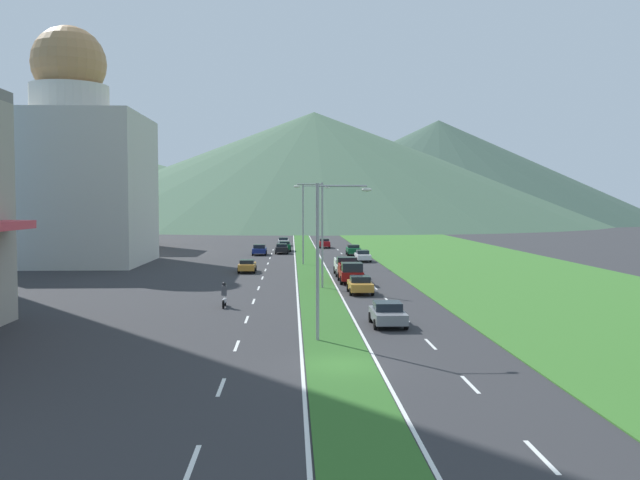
{
  "coord_description": "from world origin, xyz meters",
  "views": [
    {
      "loc": [
        -2.24,
        -31.84,
        7.49
      ],
      "look_at": [
        1.17,
        51.55,
        3.01
      ],
      "focal_mm": 39.6,
      "sensor_mm": 36.0,
      "label": 1
    }
  ],
  "objects_px": {
    "car_3": "(324,243)",
    "pickup_truck_1": "(345,266)",
    "street_lamp_far": "(306,219)",
    "car_1": "(363,256)",
    "car_8": "(353,250)",
    "car_0": "(360,285)",
    "car_5": "(283,241)",
    "street_lamp_mid": "(319,228)",
    "motorcycle_rider": "(224,297)",
    "car_2": "(247,266)",
    "street_lamp_near": "(324,250)",
    "car_7": "(285,246)",
    "car_9": "(282,248)",
    "pickup_truck_0": "(351,272)",
    "car_6": "(388,314)",
    "car_4": "(259,250)"
  },
  "relations": [
    {
      "from": "street_lamp_mid",
      "to": "car_8",
      "type": "height_order",
      "value": "street_lamp_mid"
    },
    {
      "from": "car_5",
      "to": "pickup_truck_1",
      "type": "bearing_deg",
      "value": -172.16
    },
    {
      "from": "car_8",
      "to": "pickup_truck_1",
      "type": "relative_size",
      "value": 0.75
    },
    {
      "from": "car_0",
      "to": "car_9",
      "type": "bearing_deg",
      "value": -171.19
    },
    {
      "from": "street_lamp_near",
      "to": "car_6",
      "type": "distance_m",
      "value": 7.44
    },
    {
      "from": "street_lamp_mid",
      "to": "car_4",
      "type": "bearing_deg",
      "value": 100.1
    },
    {
      "from": "pickup_truck_0",
      "to": "pickup_truck_1",
      "type": "relative_size",
      "value": 1.0
    },
    {
      "from": "car_2",
      "to": "car_7",
      "type": "distance_m",
      "value": 32.73
    },
    {
      "from": "car_6",
      "to": "car_9",
      "type": "distance_m",
      "value": 60.84
    },
    {
      "from": "car_3",
      "to": "motorcycle_rider",
      "type": "height_order",
      "value": "motorcycle_rider"
    },
    {
      "from": "car_1",
      "to": "car_7",
      "type": "distance_m",
      "value": 21.54
    },
    {
      "from": "car_8",
      "to": "pickup_truck_0",
      "type": "relative_size",
      "value": 0.75
    },
    {
      "from": "car_8",
      "to": "motorcycle_rider",
      "type": "bearing_deg",
      "value": -15.49
    },
    {
      "from": "car_8",
      "to": "pickup_truck_1",
      "type": "bearing_deg",
      "value": -6.74
    },
    {
      "from": "car_6",
      "to": "street_lamp_far",
      "type": "bearing_deg",
      "value": -174.49
    },
    {
      "from": "car_6",
      "to": "pickup_truck_1",
      "type": "relative_size",
      "value": 0.77
    },
    {
      "from": "car_1",
      "to": "car_9",
      "type": "xyz_separation_m",
      "value": [
        -10.44,
        13.84,
        0.02
      ]
    },
    {
      "from": "car_6",
      "to": "car_9",
      "type": "xyz_separation_m",
      "value": [
        -7.23,
        60.41,
        0.02
      ]
    },
    {
      "from": "car_3",
      "to": "pickup_truck_1",
      "type": "distance_m",
      "value": 43.91
    },
    {
      "from": "car_5",
      "to": "car_0",
      "type": "bearing_deg",
      "value": -173.78
    },
    {
      "from": "street_lamp_mid",
      "to": "car_8",
      "type": "distance_m",
      "value": 39.04
    },
    {
      "from": "car_1",
      "to": "car_3",
      "type": "bearing_deg",
      "value": -172.28
    },
    {
      "from": "street_lamp_far",
      "to": "car_7",
      "type": "relative_size",
      "value": 2.08
    },
    {
      "from": "car_5",
      "to": "car_6",
      "type": "bearing_deg",
      "value": -174.81
    },
    {
      "from": "street_lamp_mid",
      "to": "car_3",
      "type": "height_order",
      "value": "street_lamp_mid"
    },
    {
      "from": "car_5",
      "to": "pickup_truck_1",
      "type": "xyz_separation_m",
      "value": [
        6.88,
        -50.03,
        0.24
      ]
    },
    {
      "from": "car_8",
      "to": "street_lamp_far",
      "type": "bearing_deg",
      "value": -25.16
    },
    {
      "from": "car_5",
      "to": "car_7",
      "type": "height_order",
      "value": "car_7"
    },
    {
      "from": "street_lamp_near",
      "to": "car_5",
      "type": "distance_m",
      "value": 84.08
    },
    {
      "from": "street_lamp_far",
      "to": "car_0",
      "type": "distance_m",
      "value": 27.7
    },
    {
      "from": "car_0",
      "to": "car_8",
      "type": "distance_m",
      "value": 42.05
    },
    {
      "from": "car_0",
      "to": "car_3",
      "type": "relative_size",
      "value": 0.94
    },
    {
      "from": "car_2",
      "to": "car_5",
      "type": "xyz_separation_m",
      "value": [
        3.36,
        46.24,
        0.03
      ]
    },
    {
      "from": "pickup_truck_1",
      "to": "car_4",
      "type": "bearing_deg",
      "value": -160.54
    },
    {
      "from": "car_3",
      "to": "car_7",
      "type": "height_order",
      "value": "car_7"
    },
    {
      "from": "car_2",
      "to": "car_1",
      "type": "bearing_deg",
      "value": -45.63
    },
    {
      "from": "street_lamp_mid",
      "to": "car_9",
      "type": "relative_size",
      "value": 2.19
    },
    {
      "from": "car_0",
      "to": "car_4",
      "type": "distance_m",
      "value": 43.86
    },
    {
      "from": "car_5",
      "to": "motorcycle_rider",
      "type": "height_order",
      "value": "motorcycle_rider"
    },
    {
      "from": "car_2",
      "to": "pickup_truck_0",
      "type": "height_order",
      "value": "pickup_truck_0"
    },
    {
      "from": "car_4",
      "to": "pickup_truck_0",
      "type": "distance_m",
      "value": 36.49
    },
    {
      "from": "car_8",
      "to": "car_1",
      "type": "bearing_deg",
      "value": 1.4
    },
    {
      "from": "street_lamp_far",
      "to": "car_1",
      "type": "relative_size",
      "value": 2.02
    },
    {
      "from": "car_8",
      "to": "car_0",
      "type": "bearing_deg",
      "value": -4.31
    },
    {
      "from": "car_2",
      "to": "car_4",
      "type": "relative_size",
      "value": 1.05
    },
    {
      "from": "car_0",
      "to": "car_4",
      "type": "bearing_deg",
      "value": -166.61
    },
    {
      "from": "car_5",
      "to": "car_7",
      "type": "xyz_separation_m",
      "value": [
        0.35,
        -13.72,
        0.05
      ]
    },
    {
      "from": "car_2",
      "to": "car_8",
      "type": "bearing_deg",
      "value": -29.49
    },
    {
      "from": "car_2",
      "to": "car_5",
      "type": "relative_size",
      "value": 0.93
    },
    {
      "from": "car_5",
      "to": "street_lamp_mid",
      "type": "bearing_deg",
      "value": -176.42
    }
  ]
}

